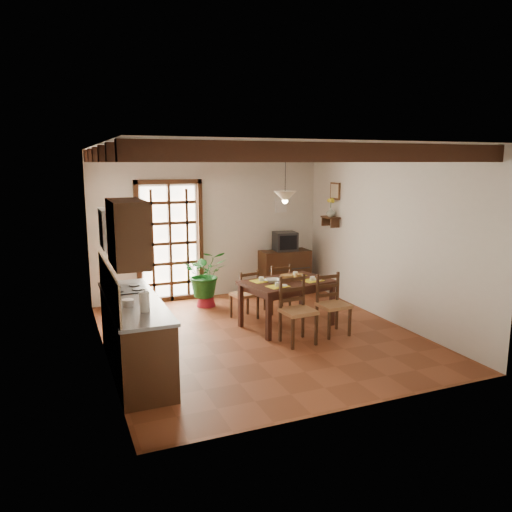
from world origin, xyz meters
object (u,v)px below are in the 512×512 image
kitchen_counter (134,334)px  sideboard (285,271)px  chair_near_right (333,316)px  potted_plant (206,276)px  dining_table (287,287)px  chair_near_left (297,323)px  crt_tv (285,241)px  chair_far_right (277,297)px  pendant_lamp (285,196)px  chair_far_left (245,303)px

kitchen_counter → sideboard: size_ratio=2.26×
chair_near_right → potted_plant: bearing=119.1°
dining_table → sideboard: 2.19m
chair_near_left → chair_near_right: 0.69m
chair_near_left → sideboard: (1.10, 2.73, 0.12)m
dining_table → crt_tv: (0.91, 1.97, 0.39)m
chair_far_right → crt_tv: (0.72, 1.22, 0.77)m
sideboard → chair_near_right: bearing=-98.8°
sideboard → pendant_lamp: size_ratio=1.18×
chair_far_left → potted_plant: 1.08m
chair_near_right → chair_far_right: 1.40m
kitchen_counter → potted_plant: bearing=55.7°
crt_tv → pendant_lamp: 2.33m
chair_far_right → chair_far_left: bearing=11.8°
kitchen_counter → chair_far_right: 3.15m
chair_near_left → chair_far_left: (-0.29, 1.37, -0.04)m
dining_table → chair_near_left: bearing=-116.0°
dining_table → chair_near_left: 0.85m
kitchen_counter → chair_near_right: (3.00, 0.23, -0.18)m
pendant_lamp → chair_far_right: bearing=73.9°
chair_far_right → crt_tv: 1.61m
kitchen_counter → pendant_lamp: 3.13m
chair_far_right → pendant_lamp: (-0.19, -0.66, 1.81)m
chair_near_left → chair_near_right: (0.67, 0.14, -0.02)m
sideboard → potted_plant: bearing=-166.7°
kitchen_counter → crt_tv: bearing=39.4°
sideboard → potted_plant: potted_plant is taller
potted_plant → pendant_lamp: pendant_lamp is taller
chair_near_left → pendant_lamp: 1.98m
chair_far_left → crt_tv: size_ratio=1.76×
chair_near_right → sideboard: 2.63m
chair_far_right → potted_plant: size_ratio=0.39×
kitchen_counter → sideboard: kitchen_counter is taller
dining_table → chair_near_right: bearing=-63.8°
chair_near_right → chair_far_left: (-0.96, 1.23, -0.03)m
pendant_lamp → dining_table: bearing=-90.0°
chair_far_left → crt_tv: 2.09m
potted_plant → pendant_lamp: (0.87, -1.48, 1.51)m
kitchen_counter → chair_near_right: kitchen_counter is taller
chair_far_left → chair_far_right: (0.67, 0.14, 0.01)m
chair_far_left → chair_near_left: bearing=90.6°
crt_tv → potted_plant: potted_plant is taller
sideboard → crt_tv: (0.00, -0.01, 0.61)m
chair_far_right → pendant_lamp: 1.93m
sideboard → pendant_lamp: (-0.91, -1.88, 1.66)m
chair_near_left → crt_tv: size_ratio=2.04×
crt_tv → potted_plant: 1.89m
chair_near_left → chair_far_left: 1.40m
dining_table → chair_far_right: bearing=64.1°
chair_far_left → sideboard: sideboard is taller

